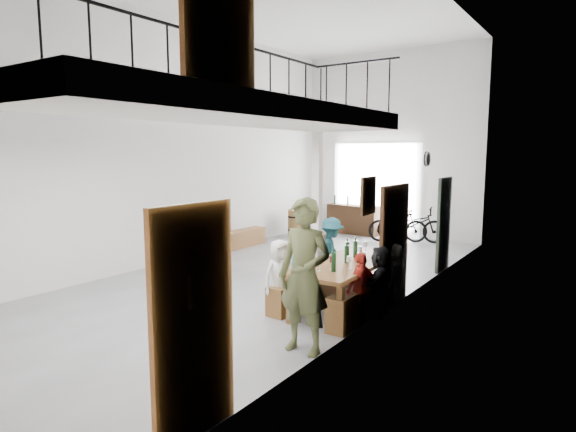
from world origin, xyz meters
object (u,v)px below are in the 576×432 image
Objects in this scene: tasting_table at (347,267)px; serving_counter at (353,219)px; bench_inner at (311,289)px; host_standing at (304,276)px; bicycle_near at (411,224)px; side_bench at (242,238)px; oak_barrel at (297,223)px.

serving_counter is at bearing 114.37° from tasting_table.
tasting_table is 0.81m from bench_inner.
host_standing reaches higher than serving_counter.
bicycle_near is at bearing 98.74° from bench_inner.
side_bench is at bearing 119.38° from bicycle_near.
oak_barrel is 3.34m from bicycle_near.
serving_counter reaches higher than side_bench.
oak_barrel is at bearing 95.12° from bicycle_near.
oak_barrel reaches higher than bench_inner.
serving_counter is at bearing 66.48° from bicycle_near.
oak_barrel is at bearing 128.55° from tasting_table.
oak_barrel reaches higher than tasting_table.
tasting_table reaches higher than side_bench.
host_standing is 8.26m from bicycle_near.
oak_barrel is at bearing 128.99° from bench_inner.
host_standing reaches higher than bench_inner.
bicycle_near is (3.50, 3.25, 0.27)m from side_bench.
tasting_table reaches higher than bench_inner.
tasting_table is at bearing -50.28° from oak_barrel.
side_bench is 7.03m from host_standing.
side_bench is 0.96× the size of serving_counter.
host_standing is at bearing -57.13° from bench_inner.
host_standing reaches higher than side_bench.
bench_inner is at bearing 118.99° from host_standing.
bench_inner is 1.01× the size of host_standing.
serving_counter is at bearing 67.24° from side_bench.
tasting_table is at bearing -60.00° from serving_counter.
side_bench is at bearing -108.31° from serving_counter.
tasting_table is 6.84m from oak_barrel.
oak_barrel is 0.41× the size of host_standing.
oak_barrel reaches higher than side_bench.
tasting_table is at bearing -33.20° from side_bench.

